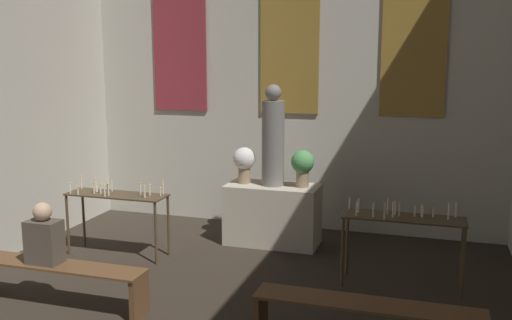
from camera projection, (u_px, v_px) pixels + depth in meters
The scene contains 10 objects.
wall_back at pixel (291, 44), 8.66m from camera, with size 6.72×0.16×5.63m.
altar at pixel (273, 214), 8.16m from camera, with size 1.32×0.64×0.86m.
statue at pixel (273, 139), 7.97m from camera, with size 0.32×0.32×1.42m.
flower_vase_left at pixel (244, 162), 8.16m from camera, with size 0.32×0.32×0.52m.
flower_vase_right at pixel (303, 165), 7.91m from camera, with size 0.32×0.32×0.52m.
candle_rack_left at pixel (117, 202), 7.63m from camera, with size 1.38×0.43×1.05m.
candle_rack_right at pixel (403, 226), 6.54m from camera, with size 1.38×0.43×1.05m.
pew_back_left at pixel (56, 275), 6.10m from camera, with size 2.06×0.36×0.47m.
pew_back_right at pixel (367, 316), 5.13m from camera, with size 2.06×0.36×0.47m.
person_seated at pixel (44, 237), 6.06m from camera, with size 0.36×0.24×0.67m.
Camera 1 is at (2.13, 3.20, 2.63)m, focal length 40.00 mm.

